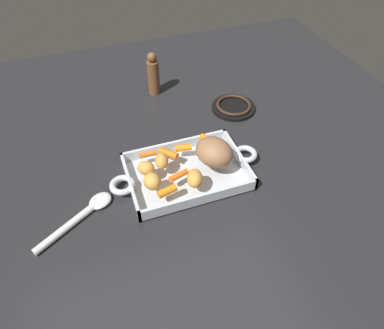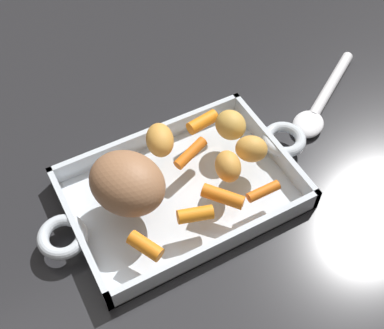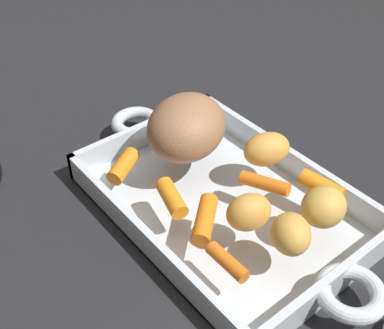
# 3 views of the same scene
# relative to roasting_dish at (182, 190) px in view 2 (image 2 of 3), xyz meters

# --- Properties ---
(ground_plane) EXTENTS (1.76, 1.76, 0.00)m
(ground_plane) POSITION_rel_roasting_dish_xyz_m (0.00, 0.00, -0.01)
(ground_plane) COLOR #232326
(roasting_dish) EXTENTS (0.43, 0.23, 0.04)m
(roasting_dish) POSITION_rel_roasting_dish_xyz_m (0.00, 0.00, 0.00)
(roasting_dish) COLOR silver
(roasting_dish) RESTS_ON ground_plane
(pork_roast) EXTENTS (0.13, 0.14, 0.07)m
(pork_roast) POSITION_rel_roasting_dish_xyz_m (0.08, -0.01, 0.06)
(pork_roast) COLOR #976746
(pork_roast) RESTS_ON roasting_dish
(baby_carrot_center_right) EXTENTS (0.05, 0.03, 0.02)m
(baby_carrot_center_right) POSITION_rel_roasting_dish_xyz_m (0.01, 0.07, 0.03)
(baby_carrot_center_right) COLOR orange
(baby_carrot_center_right) RESTS_ON roasting_dish
(baby_carrot_southwest) EXTENTS (0.06, 0.04, 0.02)m
(baby_carrot_southwest) POSITION_rel_roasting_dish_xyz_m (-0.03, -0.03, 0.03)
(baby_carrot_southwest) COLOR orange
(baby_carrot_southwest) RESTS_ON roasting_dish
(baby_carrot_northwest) EXTENTS (0.05, 0.02, 0.02)m
(baby_carrot_northwest) POSITION_rel_roasting_dish_xyz_m (-0.09, 0.08, 0.03)
(baby_carrot_northwest) COLOR orange
(baby_carrot_northwest) RESTS_ON roasting_dish
(baby_carrot_southeast) EXTENTS (0.05, 0.06, 0.02)m
(baby_carrot_southeast) POSITION_rel_roasting_dish_xyz_m (-0.03, 0.06, 0.03)
(baby_carrot_southeast) COLOR orange
(baby_carrot_southeast) RESTS_ON roasting_dish
(baby_carrot_long) EXTENTS (0.05, 0.03, 0.02)m
(baby_carrot_long) POSITION_rel_roasting_dish_xyz_m (-0.08, -0.08, 0.04)
(baby_carrot_long) COLOR orange
(baby_carrot_long) RESTS_ON roasting_dish
(baby_carrot_center_left) EXTENTS (0.04, 0.05, 0.02)m
(baby_carrot_center_left) POSITION_rel_roasting_dish_xyz_m (0.09, 0.08, 0.03)
(baby_carrot_center_left) COLOR orange
(baby_carrot_center_left) RESTS_ON roasting_dish
(potato_near_roast) EXTENTS (0.05, 0.06, 0.04)m
(potato_near_roast) POSITION_rel_roasting_dish_xyz_m (-0.06, 0.02, 0.05)
(potato_near_roast) COLOR gold
(potato_near_roast) RESTS_ON roasting_dish
(potato_golden_large) EXTENTS (0.05, 0.05, 0.04)m
(potato_golden_large) POSITION_rel_roasting_dish_xyz_m (-0.11, -0.04, 0.05)
(potato_golden_large) COLOR gold
(potato_golden_large) RESTS_ON roasting_dish
(potato_corner) EXTENTS (0.06, 0.07, 0.04)m
(potato_corner) POSITION_rel_roasting_dish_xyz_m (0.00, -0.07, 0.05)
(potato_corner) COLOR gold
(potato_corner) RESTS_ON roasting_dish
(potato_golden_small) EXTENTS (0.06, 0.06, 0.04)m
(potato_golden_small) POSITION_rel_roasting_dish_xyz_m (-0.11, 0.01, 0.04)
(potato_golden_small) COLOR gold
(potato_golden_small) RESTS_ON roasting_dish
(serving_spoon) EXTENTS (0.21, 0.15, 0.02)m
(serving_spoon) POSITION_rel_roasting_dish_xyz_m (-0.29, -0.05, -0.00)
(serving_spoon) COLOR white
(serving_spoon) RESTS_ON ground_plane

